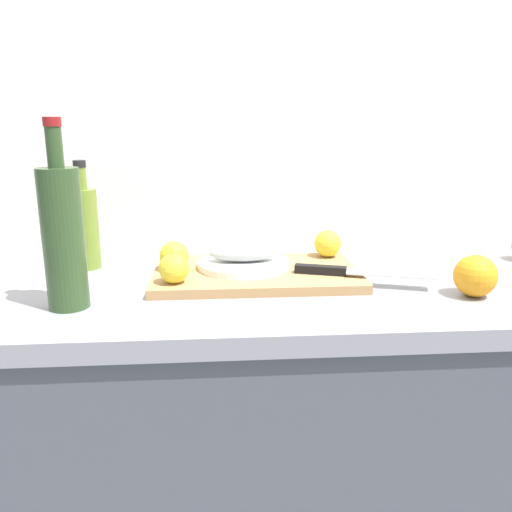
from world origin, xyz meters
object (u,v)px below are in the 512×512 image
Objects in this scene: white_plate at (243,264)px; fish_fillet at (243,253)px; cutting_board at (256,273)px; olive_oil_bottle at (85,226)px; chef_knife at (346,271)px; wine_bottle at (63,235)px; lemon_0 at (174,256)px.

white_plate is 0.03m from fish_fillet.
olive_oil_bottle reaches higher than cutting_board.
wine_bottle is at bearing -152.89° from chef_knife.
lemon_0 is (-0.15, -0.01, -0.00)m from fish_fillet.
lemon_0 is 0.24m from olive_oil_bottle.
chef_knife is at bearing 9.98° from wine_bottle.
chef_knife reaches higher than cutting_board.
wine_bottle is at bearing -156.24° from cutting_board.
white_plate is 0.39m from wine_bottle.
lemon_0 is at bearing -177.10° from fish_fillet.
cutting_board is 1.77× the size of olive_oil_bottle.
chef_knife is 0.61m from olive_oil_bottle.
cutting_board is 2.20× the size of white_plate.
olive_oil_bottle is (-0.39, 0.11, 0.09)m from cutting_board.
fish_fillet is at bearing 176.76° from chef_knife.
wine_bottle is at bearing -83.45° from olive_oil_bottle.
wine_bottle is at bearing -152.30° from white_plate.
chef_knife is 4.46× the size of lemon_0.
fish_fillet is at bearing 90.00° from white_plate.
lemon_0 is at bearing 42.63° from wine_bottle.
olive_oil_bottle is at bearing 154.04° from lemon_0.
lemon_0 is at bearing 177.27° from cutting_board.
cutting_board is 7.00× the size of lemon_0.
fish_fillet is (0.00, 0.00, 0.03)m from white_plate.
olive_oil_bottle is 0.28m from wine_bottle.
cutting_board is 0.42m from olive_oil_bottle.
fish_fillet is 0.38m from olive_oil_bottle.
wine_bottle is (-0.33, -0.18, 0.11)m from white_plate.
fish_fillet is at bearing -14.75° from olive_oil_bottle.
fish_fillet is at bearing 149.33° from cutting_board.
olive_oil_bottle is at bearing 165.25° from white_plate.
fish_fillet reaches higher than chef_knife.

